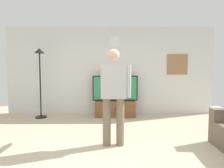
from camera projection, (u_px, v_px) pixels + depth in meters
The scene contains 8 objects.
ground_plane at pixel (110, 157), 2.72m from camera, with size 8.40×8.40×0.00m, color beige.
back_wall at pixel (110, 71), 5.58m from camera, with size 6.40×0.10×2.70m, color silver.
tv_stand at pixel (115, 108), 5.30m from camera, with size 1.16×0.52×0.46m.
television at pixel (115, 88), 5.31m from camera, with size 1.34×0.07×0.74m.
wall_clock at pixel (115, 41), 5.46m from camera, with size 0.33×0.33×0.03m, color white.
framed_picture at pixel (177, 64), 5.52m from camera, with size 0.64×0.04×0.63m, color #997047.
floor_lamp at pixel (40, 68), 5.05m from camera, with size 0.32×0.32×1.99m.
person_standing_nearer_lamp at pixel (113, 91), 3.14m from camera, with size 0.62×0.78×1.70m.
Camera 1 is at (0.02, -2.64, 1.30)m, focal length 28.54 mm.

